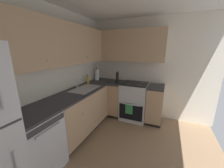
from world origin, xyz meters
TOP-DOWN VIEW (x-y plane):
  - ground_plane at (0.00, 0.00)m, footprint 3.46×2.90m
  - wall_back at (0.00, 1.48)m, footprint 3.56×0.05m
  - wall_right at (1.75, 0.00)m, footprint 0.05×3.00m
  - dishwasher at (-0.60, 1.15)m, footprint 0.60×0.63m
  - lower_cabinets_back at (0.42, 1.15)m, footprint 1.43×0.62m
  - countertop_back at (0.41, 1.15)m, footprint 2.63×0.60m
  - lower_cabinets_right at (1.43, 0.18)m, footprint 0.62×1.26m
  - countertop_right at (1.43, 0.18)m, footprint 0.60×1.26m
  - oven_range at (1.45, 0.26)m, footprint 0.68×0.62m
  - upper_cabinets_back at (0.25, 1.29)m, footprint 2.31×0.34m
  - upper_cabinets_right at (1.57, 0.55)m, footprint 0.32×1.81m
  - sink at (0.62, 1.12)m, footprint 0.68×0.40m
  - faucet at (0.63, 1.33)m, footprint 0.07×0.16m
  - soap_bottle at (1.04, 1.33)m, footprint 0.06×0.06m
  - paper_towel_roll at (1.45, 1.31)m, footprint 0.11×0.11m
  - oil_bottle at (1.43, 0.71)m, footprint 0.07×0.07m

SIDE VIEW (x-z plane):
  - ground_plane at x=0.00m, z-range -0.02..0.00m
  - dishwasher at x=-0.60m, z-range 0.00..0.86m
  - lower_cabinets_back at x=0.42m, z-range 0.00..0.87m
  - lower_cabinets_right at x=1.43m, z-range 0.00..0.87m
  - oven_range at x=1.45m, z-range -0.07..0.98m
  - sink at x=0.62m, z-range 0.81..0.91m
  - countertop_back at x=0.41m, z-range 0.86..0.90m
  - countertop_right at x=1.43m, z-range 0.86..0.90m
  - soap_bottle at x=1.04m, z-range 0.89..1.10m
  - faucet at x=0.63m, z-range 0.92..1.11m
  - oil_bottle at x=1.43m, z-range 0.89..1.16m
  - paper_towel_roll at x=1.45m, z-range 0.87..1.22m
  - wall_back at x=0.00m, z-range 0.00..2.43m
  - wall_right at x=1.75m, z-range 0.00..2.43m
  - upper_cabinets_back at x=0.25m, z-range 1.42..2.15m
  - upper_cabinets_right at x=1.57m, z-range 1.42..2.15m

